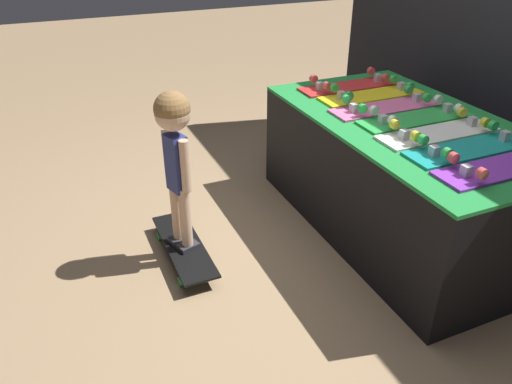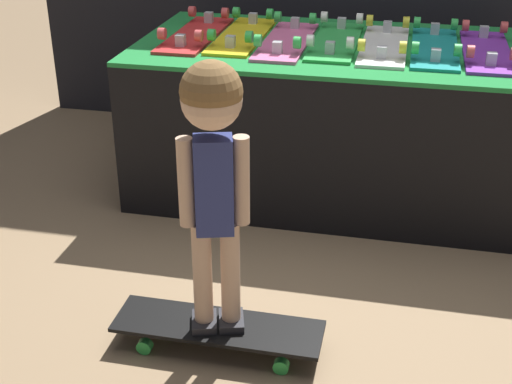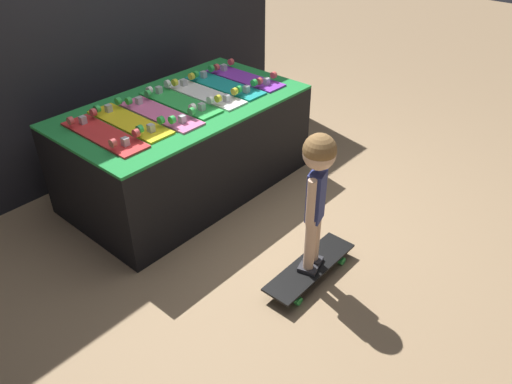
# 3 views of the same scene
# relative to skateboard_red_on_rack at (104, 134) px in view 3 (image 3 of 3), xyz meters

# --- Properties ---
(ground_plane) EXTENTS (16.00, 16.00, 0.00)m
(ground_plane) POSITION_rel_skateboard_red_on_rack_xyz_m (0.67, -0.68, -0.73)
(ground_plane) COLOR #9E7F5B
(back_wall) EXTENTS (3.67, 0.10, 2.31)m
(back_wall) POSITION_rel_skateboard_red_on_rack_xyz_m (0.67, 0.81, 0.42)
(back_wall) COLOR black
(back_wall) RESTS_ON ground_plane
(display_rack) EXTENTS (1.81, 1.01, 0.72)m
(display_rack) POSITION_rel_skateboard_red_on_rack_xyz_m (0.67, 0.00, -0.38)
(display_rack) COLOR black
(display_rack) RESTS_ON ground_plane
(skateboard_red_on_rack) EXTENTS (0.20, 0.70, 0.09)m
(skateboard_red_on_rack) POSITION_rel_skateboard_red_on_rack_xyz_m (0.00, 0.00, 0.00)
(skateboard_red_on_rack) COLOR red
(skateboard_red_on_rack) RESTS_ON display_rack
(skateboard_yellow_on_rack) EXTENTS (0.20, 0.70, 0.09)m
(skateboard_yellow_on_rack) POSITION_rel_skateboard_red_on_rack_xyz_m (0.22, 0.03, 0.00)
(skateboard_yellow_on_rack) COLOR yellow
(skateboard_yellow_on_rack) RESTS_ON display_rack
(skateboard_pink_on_rack) EXTENTS (0.20, 0.70, 0.09)m
(skateboard_pink_on_rack) POSITION_rel_skateboard_red_on_rack_xyz_m (0.44, -0.02, 0.00)
(skateboard_pink_on_rack) COLOR pink
(skateboard_pink_on_rack) RESTS_ON display_rack
(skateboard_green_on_rack) EXTENTS (0.20, 0.70, 0.09)m
(skateboard_green_on_rack) POSITION_rel_skateboard_red_on_rack_xyz_m (0.67, 0.02, 0.00)
(skateboard_green_on_rack) COLOR green
(skateboard_green_on_rack) RESTS_ON display_rack
(skateboard_white_on_rack) EXTENTS (0.20, 0.70, 0.09)m
(skateboard_white_on_rack) POSITION_rel_skateboard_red_on_rack_xyz_m (0.89, -0.01, 0.00)
(skateboard_white_on_rack) COLOR white
(skateboard_white_on_rack) RESTS_ON display_rack
(skateboard_teal_on_rack) EXTENTS (0.20, 0.70, 0.09)m
(skateboard_teal_on_rack) POSITION_rel_skateboard_red_on_rack_xyz_m (1.11, -0.00, 0.00)
(skateboard_teal_on_rack) COLOR teal
(skateboard_teal_on_rack) RESTS_ON display_rack
(skateboard_purple_on_rack) EXTENTS (0.20, 0.70, 0.09)m
(skateboard_purple_on_rack) POSITION_rel_skateboard_red_on_rack_xyz_m (1.33, -0.01, 0.00)
(skateboard_purple_on_rack) COLOR purple
(skateboard_purple_on_rack) RESTS_ON display_rack
(skateboard_on_floor) EXTENTS (0.71, 0.20, 0.09)m
(skateboard_on_floor) POSITION_rel_skateboard_red_on_rack_xyz_m (0.46, -1.35, -0.66)
(skateboard_on_floor) COLOR black
(skateboard_on_floor) RESTS_ON ground_plane
(child) EXTENTS (0.21, 0.19, 0.92)m
(child) POSITION_rel_skateboard_red_on_rack_xyz_m (0.46, -1.35, -0.00)
(child) COLOR #2D2D33
(child) RESTS_ON skateboard_on_floor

